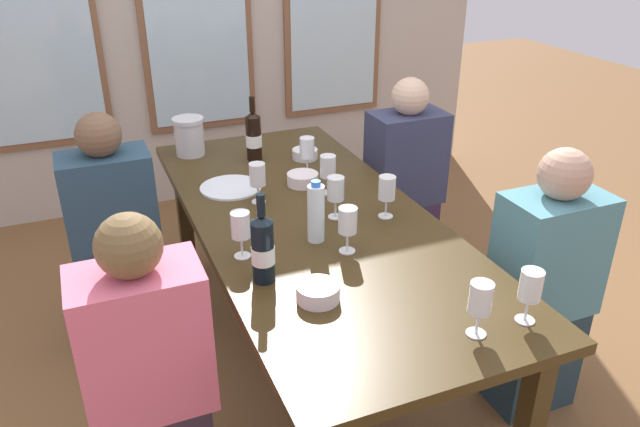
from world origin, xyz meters
TOP-DOWN VIEW (x-y plane):
  - ground_plane at (0.00, 0.00)m, footprint 12.00×12.00m
  - dining_table at (0.00, 0.00)m, footprint 0.91×2.12m
  - white_plate_0 at (-0.23, 0.40)m, footprint 0.27×0.27m
  - metal_pitcher at (-0.31, 0.88)m, footprint 0.16×0.16m
  - wine_bottle_0 at (-0.03, 0.70)m, footprint 0.08×0.08m
  - wine_bottle_1 at (-0.32, -0.38)m, footprint 0.08×0.08m
  - tasting_bowl_0 at (-0.20, -0.55)m, footprint 0.14×0.14m
  - tasting_bowl_1 at (0.20, 0.61)m, footprint 0.13×0.13m
  - tasting_bowl_2 at (0.08, 0.32)m, footprint 0.14×0.14m
  - water_bottle at (-0.06, -0.19)m, footprint 0.06×0.06m
  - wine_glass_0 at (0.15, 0.19)m, footprint 0.07×0.07m
  - wine_glass_1 at (0.16, -0.89)m, footprint 0.07×0.07m
  - wine_glass_2 at (0.27, -0.11)m, footprint 0.07×0.07m
  - wine_glass_3 at (0.33, -0.89)m, footprint 0.07×0.07m
  - wine_glass_4 at (0.01, -0.31)m, footprint 0.07×0.07m
  - wine_glass_5 at (0.15, 0.43)m, footprint 0.07×0.07m
  - wine_glass_6 at (0.08, -0.04)m, footprint 0.07×0.07m
  - wine_glass_7 at (-0.16, 0.21)m, footprint 0.07×0.07m
  - wine_glass_8 at (-0.35, -0.20)m, footprint 0.07×0.07m
  - seated_person_0 at (-0.74, 0.52)m, footprint 0.38×0.24m
  - seated_person_1 at (0.74, 0.54)m, footprint 0.38×0.24m
  - seated_person_2 at (-0.74, -0.48)m, footprint 0.38×0.24m
  - seated_person_3 at (0.74, -0.54)m, footprint 0.38×0.24m

SIDE VIEW (x-z plane):
  - ground_plane at x=0.00m, z-range 0.00..0.00m
  - seated_person_0 at x=-0.74m, z-range -0.03..1.08m
  - seated_person_1 at x=0.74m, z-range -0.03..1.08m
  - seated_person_2 at x=-0.74m, z-range -0.03..1.08m
  - seated_person_3 at x=0.74m, z-range -0.03..1.08m
  - dining_table at x=0.00m, z-range 0.29..1.03m
  - white_plate_0 at x=-0.23m, z-range 0.74..0.75m
  - tasting_bowl_1 at x=0.20m, z-range 0.74..0.79m
  - tasting_bowl_2 at x=0.08m, z-range 0.74..0.79m
  - tasting_bowl_0 at x=-0.20m, z-range 0.74..0.79m
  - metal_pitcher at x=-0.31m, z-range 0.74..0.93m
  - water_bottle at x=-0.06m, z-range 0.73..0.97m
  - wine_glass_3 at x=0.33m, z-range 0.77..0.94m
  - wine_glass_7 at x=-0.16m, z-range 0.77..0.94m
  - wine_glass_2 at x=0.27m, z-range 0.77..0.94m
  - wine_glass_5 at x=0.15m, z-range 0.77..0.94m
  - wine_glass_4 at x=0.01m, z-range 0.77..0.94m
  - wine_glass_6 at x=0.08m, z-range 0.77..0.94m
  - wine_glass_8 at x=-0.35m, z-range 0.77..0.94m
  - wine_glass_1 at x=0.16m, z-range 0.77..0.94m
  - wine_bottle_1 at x=-0.32m, z-range 0.70..1.02m
  - wine_bottle_0 at x=-0.03m, z-range 0.70..1.02m
  - wine_glass_0 at x=0.15m, z-range 0.77..0.95m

